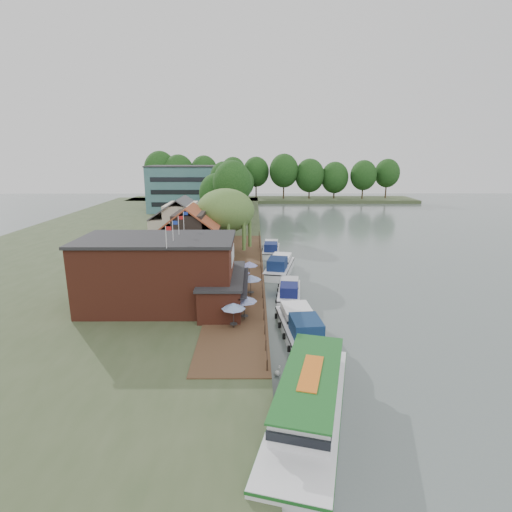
{
  "coord_description": "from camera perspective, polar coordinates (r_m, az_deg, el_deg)",
  "views": [
    {
      "loc": [
        -6.22,
        -39.93,
        16.35
      ],
      "look_at": [
        -6.0,
        12.0,
        3.0
      ],
      "focal_mm": 28.0,
      "sensor_mm": 36.0,
      "label": 1
    }
  ],
  "objects": [
    {
      "name": "bank_tree_1",
      "position": [
        89.01,
        -5.61,
        8.09
      ],
      "size": [
        7.72,
        7.72,
        11.29
      ],
      "primitive_type": null,
      "color": "#143811",
      "rests_on": "land_bank"
    },
    {
      "name": "land_bank",
      "position": [
        80.2,
        -17.5,
        2.34
      ],
      "size": [
        50.0,
        140.0,
        1.0
      ],
      "primitive_type": "cube",
      "color": "#384728",
      "rests_on": "ground"
    },
    {
      "name": "tour_boat",
      "position": [
        26.25,
        7.52,
        -19.89
      ],
      "size": [
        7.81,
        15.34,
        3.23
      ],
      "primitive_type": null,
      "rotation": [
        0.0,
        0.0,
        -0.26
      ],
      "color": "silver",
      "rests_on": "ground"
    },
    {
      "name": "bank_tree_3",
      "position": [
        119.15,
        -2.15,
        9.76
      ],
      "size": [
        7.58,
        7.58,
        11.39
      ],
      "primitive_type": null,
      "color": "#143811",
      "rests_on": "land_bank"
    },
    {
      "name": "umbrella_4",
      "position": [
        49.45,
        -0.95,
        -2.11
      ],
      "size": [
        2.08,
        2.08,
        2.38
      ],
      "primitive_type": null,
      "color": "#1B2295",
      "rests_on": "quay_deck"
    },
    {
      "name": "cruiser_2",
      "position": [
        56.16,
        3.39,
        -1.14
      ],
      "size": [
        5.68,
        11.19,
        2.62
      ],
      "primitive_type": null,
      "rotation": [
        0.0,
        0.0,
        -0.22
      ],
      "color": "white",
      "rests_on": "ground"
    },
    {
      "name": "bank_tree_0",
      "position": [
        84.13,
        -3.38,
        8.73
      ],
      "size": [
        8.12,
        8.12,
        14.09
      ],
      "primitive_type": null,
      "color": "#143811",
      "rests_on": "land_bank"
    },
    {
      "name": "umbrella_2",
      "position": [
        44.09,
        -0.75,
        -4.19
      ],
      "size": [
        2.35,
        2.35,
        2.38
      ],
      "primitive_type": null,
      "color": "#1B4199",
      "rests_on": "quay_deck"
    },
    {
      "name": "cruiser_0",
      "position": [
        37.08,
        6.39,
        -9.56
      ],
      "size": [
        4.64,
        11.22,
        2.69
      ],
      "primitive_type": null,
      "rotation": [
        0.0,
        0.0,
        0.1
      ],
      "color": "white",
      "rests_on": "ground"
    },
    {
      "name": "willow",
      "position": [
        59.95,
        -4.35,
        4.64
      ],
      "size": [
        8.6,
        8.6,
        10.43
      ],
      "primitive_type": null,
      "color": "#476B2D",
      "rests_on": "land_bank"
    },
    {
      "name": "hotel_block",
      "position": [
        111.44,
        -8.5,
        9.53
      ],
      "size": [
        25.4,
        12.4,
        12.3
      ],
      "primitive_type": null,
      "color": "#38666B",
      "rests_on": "land_bank"
    },
    {
      "name": "cottage_c",
      "position": [
        74.18,
        -6.29,
        5.72
      ],
      "size": [
        7.6,
        7.6,
        8.5
      ],
      "primitive_type": null,
      "color": "black",
      "rests_on": "land_bank"
    },
    {
      "name": "umbrella_3",
      "position": [
        46.44,
        -2.3,
        -3.22
      ],
      "size": [
        2.41,
        2.41,
        2.38
      ],
      "primitive_type": null,
      "color": "navy",
      "rests_on": "quay_deck"
    },
    {
      "name": "umbrella_1",
      "position": [
        37.88,
        -1.66,
        -7.38
      ],
      "size": [
        2.41,
        2.41,
        2.38
      ],
      "primitive_type": null,
      "color": "navy",
      "rests_on": "quay_deck"
    },
    {
      "name": "umbrella_0",
      "position": [
        36.21,
        -3.23,
        -8.46
      ],
      "size": [
        2.18,
        2.18,
        2.38
      ],
      "primitive_type": null,
      "color": "#1C4A9A",
      "rests_on": "quay_deck"
    },
    {
      "name": "cruiser_1",
      "position": [
        46.72,
        4.79,
        -4.72
      ],
      "size": [
        3.89,
        9.29,
        2.15
      ],
      "primitive_type": null,
      "rotation": [
        0.0,
        0.0,
        -0.11
      ],
      "color": "silver",
      "rests_on": "ground"
    },
    {
      "name": "bank_tree_4",
      "position": [
        127.31,
        -4.73,
        10.31
      ],
      "size": [
        6.84,
        6.84,
        12.68
      ],
      "primitive_type": null,
      "color": "#143811",
      "rests_on": "land_bank"
    },
    {
      "name": "cottage_a",
      "position": [
        55.76,
        -9.31,
        2.74
      ],
      "size": [
        8.6,
        7.6,
        8.5
      ],
      "primitive_type": null,
      "color": "black",
      "rests_on": "land_bank"
    },
    {
      "name": "bank_tree_5",
      "position": [
        133.86,
        -4.15,
        10.23
      ],
      "size": [
        8.31,
        8.31,
        11.31
      ],
      "primitive_type": null,
      "color": "#143811",
      "rests_on": "land_bank"
    },
    {
      "name": "ground",
      "position": [
        43.6,
        8.05,
        -7.76
      ],
      "size": [
        260.0,
        260.0,
        0.0
      ],
      "primitive_type": "plane",
      "color": "slate",
      "rests_on": "ground"
    },
    {
      "name": "bank_tree_2",
      "position": [
        98.06,
        -4.57,
        9.37
      ],
      "size": [
        6.62,
        6.62,
        13.6
      ],
      "primitive_type": null,
      "color": "#143811",
      "rests_on": "land_bank"
    },
    {
      "name": "pub",
      "position": [
        41.39,
        -11.08,
        -2.28
      ],
      "size": [
        20.0,
        11.0,
        7.3
      ],
      "primitive_type": null,
      "color": "maroon",
      "rests_on": "land_bank"
    },
    {
      "name": "swan",
      "position": [
        31.57,
        3.04,
        -16.33
      ],
      "size": [
        0.44,
        0.44,
        0.44
      ],
      "primitive_type": "sphere",
      "color": "white",
      "rests_on": "ground"
    },
    {
      "name": "quay_rail",
      "position": [
        52.58,
        0.77,
        -1.99
      ],
      "size": [
        0.2,
        49.0,
        1.0
      ],
      "primitive_type": null,
      "color": "black",
      "rests_on": "land_bank"
    },
    {
      "name": "quay_deck",
      "position": [
        52.25,
        -2.19,
        -2.62
      ],
      "size": [
        6.0,
        50.0,
        0.1
      ],
      "primitive_type": "cube",
      "color": "#47301E",
      "rests_on": "land_bank"
    },
    {
      "name": "cruiser_3",
      "position": [
        66.75,
        2.18,
        1.25
      ],
      "size": [
        3.76,
        9.75,
        2.3
      ],
      "primitive_type": null,
      "rotation": [
        0.0,
        0.0,
        -0.07
      ],
      "color": "silver",
      "rests_on": "ground"
    },
    {
      "name": "cottage_b",
      "position": [
        65.95,
        -10.56,
        4.48
      ],
      "size": [
        9.6,
        8.6,
        8.5
      ],
      "primitive_type": null,
      "color": "beige",
      "rests_on": "land_bank"
    }
  ]
}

